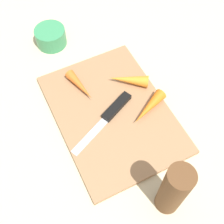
# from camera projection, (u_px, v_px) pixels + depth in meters

# --- Properties ---
(ground_plane) EXTENTS (1.40, 1.40, 0.00)m
(ground_plane) POSITION_uv_depth(u_px,v_px,m) (112.00, 115.00, 0.73)
(ground_plane) COLOR #C6B793
(cutting_board) EXTENTS (0.36, 0.26, 0.01)m
(cutting_board) POSITION_uv_depth(u_px,v_px,m) (112.00, 113.00, 0.72)
(cutting_board) COLOR #99704C
(cutting_board) RESTS_ON ground_plane
(knife) EXTENTS (0.10, 0.19, 0.01)m
(knife) POSITION_uv_depth(u_px,v_px,m) (113.00, 110.00, 0.71)
(knife) COLOR #B7B7BC
(knife) RESTS_ON cutting_board
(carrot_longest) EXTENTS (0.07, 0.11, 0.03)m
(carrot_longest) POSITION_uv_depth(u_px,v_px,m) (148.00, 108.00, 0.71)
(carrot_longest) COLOR orange
(carrot_longest) RESTS_ON cutting_board
(carrot_shortest) EXTENTS (0.10, 0.04, 0.03)m
(carrot_shortest) POSITION_uv_depth(u_px,v_px,m) (80.00, 86.00, 0.74)
(carrot_shortest) COLOR orange
(carrot_shortest) RESTS_ON cutting_board
(carrot_medium) EXTENTS (0.08, 0.10, 0.03)m
(carrot_medium) POSITION_uv_depth(u_px,v_px,m) (129.00, 80.00, 0.75)
(carrot_medium) COLOR orange
(carrot_medium) RESTS_ON cutting_board
(small_bowl) EXTENTS (0.08, 0.08, 0.05)m
(small_bowl) POSITION_uv_depth(u_px,v_px,m) (51.00, 37.00, 0.83)
(small_bowl) COLOR #388C59
(small_bowl) RESTS_ON ground_plane
(pepper_grinder) EXTENTS (0.05, 0.05, 0.17)m
(pepper_grinder) POSITION_uv_depth(u_px,v_px,m) (173.00, 191.00, 0.55)
(pepper_grinder) COLOR brown
(pepper_grinder) RESTS_ON ground_plane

